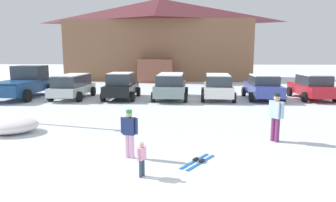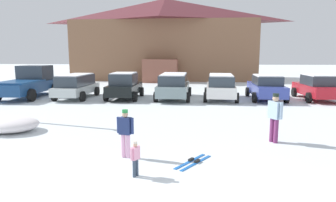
% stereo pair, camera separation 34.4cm
% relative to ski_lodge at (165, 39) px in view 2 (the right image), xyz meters
% --- Properties ---
extents(ski_lodge, '(21.34, 11.14, 9.41)m').
position_rel_ski_lodge_xyz_m(ski_lodge, '(0.00, 0.00, 0.00)').
color(ski_lodge, brown).
rests_on(ski_lodge, ground).
extents(parked_silver_wagon, '(2.16, 4.48, 1.62)m').
position_rel_ski_lodge_xyz_m(parked_silver_wagon, '(-4.70, -16.96, -3.89)').
color(parked_silver_wagon, silver).
rests_on(parked_silver_wagon, ground).
extents(parked_black_sedan, '(2.12, 4.02, 1.75)m').
position_rel_ski_lodge_xyz_m(parked_black_sedan, '(-1.42, -16.93, -3.90)').
color(parked_black_sedan, black).
rests_on(parked_black_sedan, ground).
extents(parked_grey_wagon, '(2.36, 4.75, 1.68)m').
position_rel_ski_lodge_xyz_m(parked_grey_wagon, '(1.87, -16.81, -3.86)').
color(parked_grey_wagon, gray).
rests_on(parked_grey_wagon, ground).
extents(parked_white_suv, '(2.36, 4.42, 1.65)m').
position_rel_ski_lodge_xyz_m(parked_white_suv, '(4.94, -16.92, -3.88)').
color(parked_white_suv, white).
rests_on(parked_white_suv, ground).
extents(parked_blue_hatchback, '(2.24, 4.52, 1.63)m').
position_rel_ski_lodge_xyz_m(parked_blue_hatchback, '(7.91, -16.70, -3.94)').
color(parked_blue_hatchback, '#36459E').
rests_on(parked_blue_hatchback, ground).
extents(parked_red_sedan, '(2.16, 4.37, 1.65)m').
position_rel_ski_lodge_xyz_m(parked_red_sedan, '(11.19, -16.56, -3.93)').
color(parked_red_sedan, '#B31A26').
rests_on(parked_red_sedan, ground).
extents(pickup_truck, '(2.55, 5.62, 2.15)m').
position_rel_ski_lodge_xyz_m(pickup_truck, '(-8.15, -16.62, -3.77)').
color(pickup_truck, navy).
rests_on(pickup_truck, ground).
extents(skier_teen_in_navy_coat, '(0.51, 0.28, 1.41)m').
position_rel_ski_lodge_xyz_m(skier_teen_in_navy_coat, '(1.06, -28.32, -3.97)').
color(skier_teen_in_navy_coat, '#E9A8CF').
rests_on(skier_teen_in_navy_coat, ground).
extents(skier_child_in_pink_snowsuit, '(0.22, 0.29, 0.89)m').
position_rel_ski_lodge_xyz_m(skier_child_in_pink_snowsuit, '(1.59, -29.66, -4.26)').
color(skier_child_in_pink_snowsuit, '#324155').
rests_on(skier_child_in_pink_snowsuit, ground).
extents(skier_adult_in_blue_parka, '(0.41, 0.55, 1.67)m').
position_rel_ski_lodge_xyz_m(skier_adult_in_blue_parka, '(5.75, -26.48, -3.83)').
color(skier_adult_in_blue_parka, '#722E60').
rests_on(skier_adult_in_blue_parka, ground).
extents(pair_of_skis, '(1.05, 1.37, 0.08)m').
position_rel_ski_lodge_xyz_m(pair_of_skis, '(3.01, -28.59, -4.75)').
color(pair_of_skis, blue).
rests_on(pair_of_skis, ground).
extents(plowed_snow_pile, '(2.15, 1.72, 0.58)m').
position_rel_ski_lodge_xyz_m(plowed_snow_pile, '(-3.97, -25.75, -4.48)').
color(plowed_snow_pile, white).
rests_on(plowed_snow_pile, ground).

